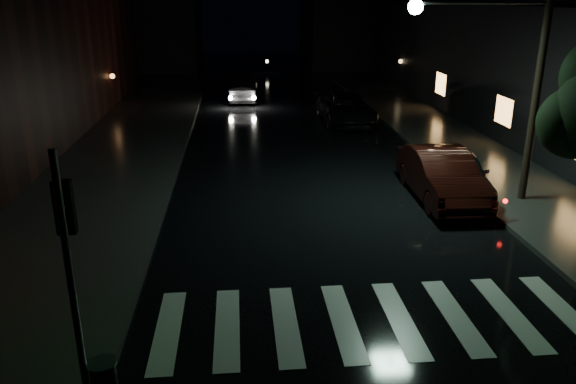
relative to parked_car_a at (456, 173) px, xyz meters
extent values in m
plane|color=black|center=(-7.60, -7.94, -0.78)|extent=(120.00, 120.00, 0.00)
cube|color=#282826|center=(-12.60, 6.06, -0.71)|extent=(6.00, 44.00, 0.15)
cube|color=#282826|center=(2.40, 6.06, -0.71)|extent=(4.00, 44.00, 0.15)
cube|color=black|center=(9.40, 10.06, 2.22)|extent=(10.00, 40.00, 6.00)
cube|color=black|center=(-17.60, 37.06, 3.22)|extent=(14.00, 10.00, 8.00)
cube|color=black|center=(6.40, 37.06, 2.72)|extent=(14.00, 10.00, 7.00)
cube|color=beige|center=(-4.60, -7.44, -0.77)|extent=(9.00, 3.00, 0.01)
cylinder|color=slate|center=(-9.90, -9.44, 1.47)|extent=(0.12, 0.12, 4.20)
cylinder|color=black|center=(-9.60, -9.44, -0.36)|extent=(0.44, 0.44, 0.55)
cylinder|color=slate|center=(-9.60, -9.44, -0.06)|extent=(0.48, 0.48, 0.04)
cube|color=black|center=(-9.90, -9.26, 2.62)|extent=(0.28, 0.16, 0.85)
sphere|color=#0CFF33|center=(-9.90, -9.17, 2.37)|extent=(0.20, 0.20, 0.20)
sphere|color=black|center=(1.00, -4.54, 2.67)|extent=(1.80, 1.80, 1.80)
cylinder|color=black|center=(1.90, -0.94, 3.37)|extent=(0.24, 0.24, 8.00)
cylinder|color=slate|center=(-0.10, -0.94, 5.42)|extent=(4.00, 0.08, 0.08)
sphere|color=#BFFFD8|center=(-2.10, -0.94, 5.32)|extent=(0.44, 0.44, 0.44)
imported|color=black|center=(0.00, 0.00, 0.00)|extent=(2.46, 4.79, 1.56)
imported|color=black|center=(-0.64, -0.37, 0.05)|extent=(1.85, 5.05, 1.65)
imported|color=black|center=(-1.80, 12.16, -0.14)|extent=(2.37, 4.60, 1.28)
imported|color=black|center=(-1.53, 11.44, -0.03)|extent=(2.54, 5.45, 1.51)
imported|color=black|center=(-6.82, 18.55, -0.03)|extent=(1.86, 4.63, 1.50)
camera|label=1|loc=(-7.26, -17.41, 5.64)|focal=35.00mm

